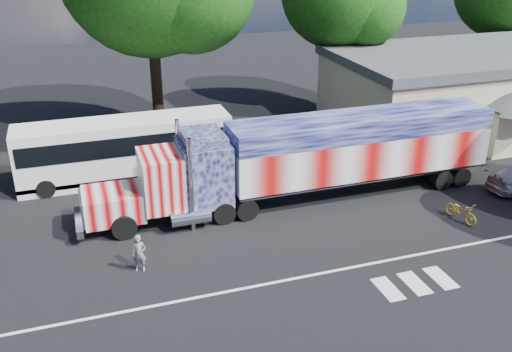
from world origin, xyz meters
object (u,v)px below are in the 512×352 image
object	(u,v)px
coach_bus	(126,149)
woman	(139,253)
semi_truck	(313,156)
bicycle	(461,211)

from	to	relation	value
coach_bus	woman	distance (m)	9.62
semi_truck	woman	size ratio (longest dim) A/B	13.23
semi_truck	woman	bearing A→B (deg)	-157.13
coach_bus	woman	world-z (taller)	coach_bus
semi_truck	coach_bus	size ratio (longest dim) A/B	1.85
woman	bicycle	bearing A→B (deg)	17.58
woman	semi_truck	bearing A→B (deg)	42.42
semi_truck	bicycle	xyz separation A→B (m)	(5.77, -4.44, -1.84)
woman	bicycle	xyz separation A→B (m)	(15.07, -0.52, -0.31)
coach_bus	bicycle	xyz separation A→B (m)	(14.41, -10.07, -1.24)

